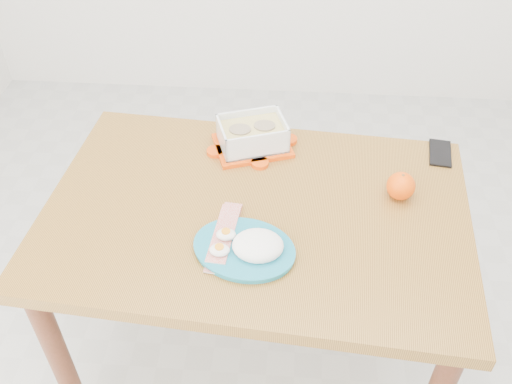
# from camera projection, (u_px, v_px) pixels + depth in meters

# --- Properties ---
(ground) EXTENTS (3.50, 3.50, 0.00)m
(ground) POSITION_uv_depth(u_px,v_px,m) (295.00, 352.00, 2.06)
(ground) COLOR #B7B7B2
(ground) RESTS_ON ground
(dining_table) EXTENTS (1.19, 0.85, 0.75)m
(dining_table) POSITION_uv_depth(u_px,v_px,m) (256.00, 236.00, 1.60)
(dining_table) COLOR #9F6F2D
(dining_table) RESTS_ON ground
(food_container) EXTENTS (0.26, 0.23, 0.09)m
(food_container) POSITION_uv_depth(u_px,v_px,m) (252.00, 135.00, 1.70)
(food_container) COLOR #EB4607
(food_container) RESTS_ON dining_table
(orange_fruit) EXTENTS (0.08, 0.08, 0.08)m
(orange_fruit) POSITION_uv_depth(u_px,v_px,m) (401.00, 186.00, 1.54)
(orange_fruit) COLOR #FF3A05
(orange_fruit) RESTS_ON dining_table
(rice_plate) EXTENTS (0.31, 0.31, 0.07)m
(rice_plate) POSITION_uv_depth(u_px,v_px,m) (248.00, 246.00, 1.40)
(rice_plate) COLOR teal
(rice_plate) RESTS_ON dining_table
(candy_bar) EXTENTS (0.07, 0.21, 0.02)m
(candy_bar) POSITION_uv_depth(u_px,v_px,m) (224.00, 235.00, 1.44)
(candy_bar) COLOR red
(candy_bar) RESTS_ON dining_table
(smartphone) EXTENTS (0.08, 0.13, 0.01)m
(smartphone) POSITION_uv_depth(u_px,v_px,m) (440.00, 153.00, 1.70)
(smartphone) COLOR black
(smartphone) RESTS_ON dining_table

